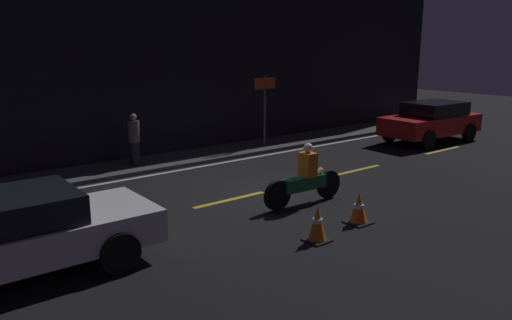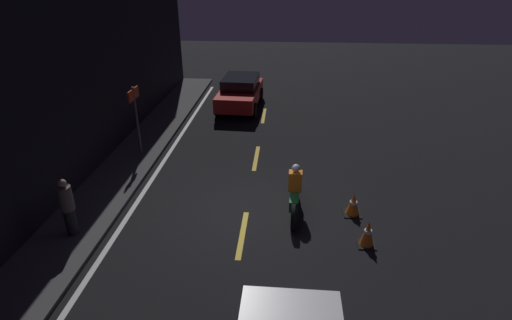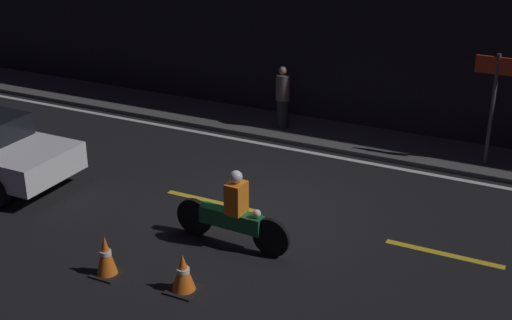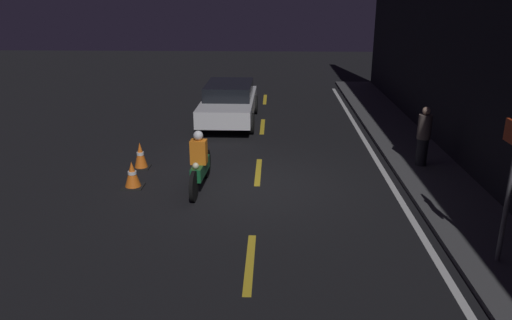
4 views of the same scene
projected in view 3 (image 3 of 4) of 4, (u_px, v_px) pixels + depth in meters
The scene contains 11 objects.
ground_plane at pixel (258, 212), 13.45m from camera, with size 56.00×56.00×0.00m, color black.
raised_curb at pixel (338, 136), 16.99m from camera, with size 28.00×1.74×0.10m.
lane_dash_b at pixel (35, 161), 15.71m from camera, with size 2.00×0.14×0.01m.
lane_dash_c at pixel (212, 201), 13.86m from camera, with size 2.00×0.14×0.01m.
lane_dash_d at pixel (444, 254), 12.01m from camera, with size 2.00×0.14×0.01m.
lane_solid_kerb at pixel (321, 154), 16.08m from camera, with size 25.20×0.14×0.01m.
motorcycle at pixel (232, 215), 12.09m from camera, with size 2.21×0.37×1.41m.
traffic_cone_near at pixel (106, 256), 11.29m from camera, with size 0.44×0.44×0.70m.
traffic_cone_mid at pixel (183, 273), 10.88m from camera, with size 0.48×0.48×0.63m.
pedestrian at pixel (283, 97), 17.15m from camera, with size 0.34×0.34×1.53m.
shop_sign at pixel (495, 87), 14.75m from camera, with size 0.90×0.08×2.40m.
Camera 3 is at (5.33, -10.77, 6.13)m, focal length 50.00 mm.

